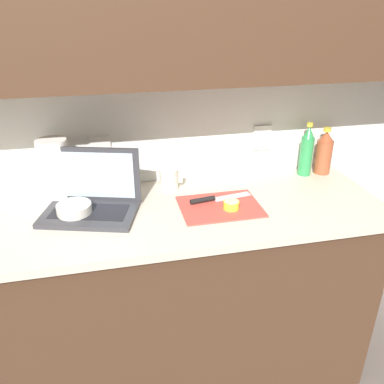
{
  "coord_description": "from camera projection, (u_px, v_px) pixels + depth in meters",
  "views": [
    {
      "loc": [
        -0.14,
        -1.47,
        1.73
      ],
      "look_at": [
        0.18,
        -0.01,
        1.01
      ],
      "focal_mm": 38.0,
      "sensor_mm": 36.0,
      "label": 1
    }
  ],
  "objects": [
    {
      "name": "ground_plane",
      "position": [
        157.0,
        372.0,
        2.07
      ],
      "size": [
        12.0,
        12.0,
        0.0
      ],
      "primitive_type": "plane",
      "color": "#564C47",
      "rests_on": "ground"
    },
    {
      "name": "wall_back",
      "position": [
        133.0,
        44.0,
        1.6
      ],
      "size": [
        5.2,
        0.38,
        2.6
      ],
      "color": "white",
      "rests_on": "ground_plane"
    },
    {
      "name": "counter_unit",
      "position": [
        148.0,
        299.0,
        1.86
      ],
      "size": [
        2.0,
        0.61,
        0.93
      ],
      "color": "#472D1E",
      "rests_on": "ground_plane"
    },
    {
      "name": "laptop",
      "position": [
        92.0,
        198.0,
        1.65
      ],
      "size": [
        0.43,
        0.34,
        0.25
      ],
      "rotation": [
        0.0,
        0.0,
        -0.29
      ],
      "color": "#333338",
      "rests_on": "counter_unit"
    },
    {
      "name": "cutting_board",
      "position": [
        220.0,
        207.0,
        1.7
      ],
      "size": [
        0.33,
        0.25,
        0.01
      ],
      "primitive_type": "cube",
      "color": "#D1473D",
      "rests_on": "counter_unit"
    },
    {
      "name": "knife",
      "position": [
        210.0,
        199.0,
        1.74
      ],
      "size": [
        0.28,
        0.07,
        0.02
      ],
      "rotation": [
        0.0,
        0.0,
        0.16
      ],
      "color": "silver",
      "rests_on": "cutting_board"
    },
    {
      "name": "lemon_half_cut",
      "position": [
        231.0,
        205.0,
        1.67
      ],
      "size": [
        0.07,
        0.07,
        0.03
      ],
      "color": "yellow",
      "rests_on": "cutting_board"
    },
    {
      "name": "bottle_green_soda",
      "position": [
        307.0,
        151.0,
        1.97
      ],
      "size": [
        0.06,
        0.06,
        0.26
      ],
      "color": "#2D934C",
      "rests_on": "counter_unit"
    },
    {
      "name": "bottle_oil_tall",
      "position": [
        324.0,
        153.0,
        1.99
      ],
      "size": [
        0.08,
        0.08,
        0.23
      ],
      "color": "#A34C2D",
      "rests_on": "counter_unit"
    },
    {
      "name": "measuring_cup",
      "position": [
        169.0,
        179.0,
        1.85
      ],
      "size": [
        0.11,
        0.09,
        0.1
      ],
      "color": "silver",
      "rests_on": "counter_unit"
    },
    {
      "name": "bowl_white",
      "position": [
        74.0,
        211.0,
        1.62
      ],
      "size": [
        0.14,
        0.14,
        0.06
      ],
      "color": "beige",
      "rests_on": "counter_unit"
    },
    {
      "name": "paper_towel_roll",
      "position": [
        55.0,
        170.0,
        1.72
      ],
      "size": [
        0.13,
        0.13,
        0.27
      ],
      "color": "white",
      "rests_on": "counter_unit"
    }
  ]
}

